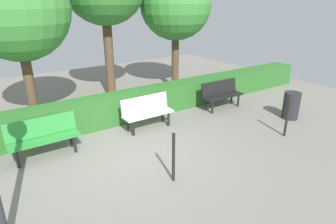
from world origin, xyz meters
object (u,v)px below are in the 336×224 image
Objects in this scene: bench_white at (147,111)px; bench_green at (43,136)px; tree_near at (176,4)px; tree_far at (16,9)px; bench_black at (221,93)px; trash_bin at (291,105)px.

bench_green is at bearing 0.82° from bench_white.
tree_far reaches higher than tree_near.
bench_green is at bearing 26.18° from tree_near.
bench_black is 1.80× the size of trash_bin.
tree_far is (2.40, -2.28, 2.55)m from bench_white.
tree_near is at bearing -136.44° from bench_white.
tree_far reaches higher than bench_black.
bench_green is at bearing 84.23° from tree_far.
bench_black is 3.70m from tree_near.
bench_green reaches higher than trash_bin.
bench_black is 0.95× the size of bench_green.
trash_bin is at bearing 155.16° from bench_white.
trash_bin is at bearing 165.15° from bench_green.
trash_bin is at bearing 121.41° from bench_black.
bench_white is 4.63m from tree_near.
tree_far is at bearing -23.61° from bench_black.
bench_black is 1.02× the size of bench_white.
trash_bin is at bearing 102.64° from tree_near.
bench_black is 5.34m from bench_green.
tree_far is at bearing -43.36° from bench_white.
bench_white is 0.93× the size of bench_green.
trash_bin is (-6.40, 1.73, -0.09)m from bench_green.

